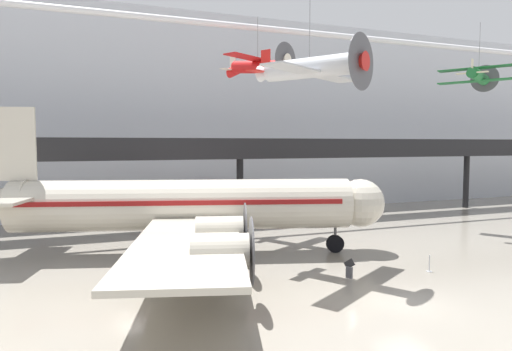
{
  "coord_description": "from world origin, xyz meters",
  "views": [
    {
      "loc": [
        -15.24,
        -18.38,
        8.07
      ],
      "look_at": [
        -3.33,
        12.34,
        5.76
      ],
      "focal_mm": 32.0,
      "sensor_mm": 36.0,
      "label": 1
    }
  ],
  "objects_px": {
    "suspended_plane_silver_racer": "(309,68)",
    "stanchion_barrier": "(429,267)",
    "suspended_plane_green_biplane": "(479,76)",
    "info_sign_pedestal": "(349,271)",
    "suspended_plane_red_highwing": "(258,66)",
    "airliner_silver_main": "(182,206)"
  },
  "relations": [
    {
      "from": "suspended_plane_green_biplane",
      "to": "stanchion_barrier",
      "type": "xyz_separation_m",
      "value": [
        -13.19,
        -8.97,
        -13.82
      ]
    },
    {
      "from": "suspended_plane_red_highwing",
      "to": "stanchion_barrier",
      "type": "xyz_separation_m",
      "value": [
        6.01,
        -14.34,
        -14.35
      ]
    },
    {
      "from": "suspended_plane_red_highwing",
      "to": "stanchion_barrier",
      "type": "distance_m",
      "value": 21.16
    },
    {
      "from": "stanchion_barrier",
      "to": "airliner_silver_main",
      "type": "bearing_deg",
      "value": 144.2
    },
    {
      "from": "suspended_plane_red_highwing",
      "to": "info_sign_pedestal",
      "type": "bearing_deg",
      "value": -27.09
    },
    {
      "from": "suspended_plane_silver_racer",
      "to": "info_sign_pedestal",
      "type": "relative_size",
      "value": 7.02
    },
    {
      "from": "suspended_plane_red_highwing",
      "to": "suspended_plane_silver_racer",
      "type": "distance_m",
      "value": 11.36
    },
    {
      "from": "stanchion_barrier",
      "to": "info_sign_pedestal",
      "type": "relative_size",
      "value": 0.87
    },
    {
      "from": "suspended_plane_red_highwing",
      "to": "suspended_plane_green_biplane",
      "type": "xyz_separation_m",
      "value": [
        19.2,
        -5.38,
        -0.53
      ]
    },
    {
      "from": "suspended_plane_silver_racer",
      "to": "info_sign_pedestal",
      "type": "distance_m",
      "value": 12.63
    },
    {
      "from": "suspended_plane_green_biplane",
      "to": "suspended_plane_silver_racer",
      "type": "bearing_deg",
      "value": 164.41
    },
    {
      "from": "suspended_plane_silver_racer",
      "to": "stanchion_barrier",
      "type": "bearing_deg",
      "value": 34.03
    },
    {
      "from": "suspended_plane_red_highwing",
      "to": "suspended_plane_green_biplane",
      "type": "distance_m",
      "value": 19.94
    },
    {
      "from": "stanchion_barrier",
      "to": "suspended_plane_silver_racer",
      "type": "bearing_deg",
      "value": 155.35
    },
    {
      "from": "suspended_plane_silver_racer",
      "to": "suspended_plane_red_highwing",
      "type": "bearing_deg",
      "value": 143.91
    },
    {
      "from": "airliner_silver_main",
      "to": "stanchion_barrier",
      "type": "relative_size",
      "value": 31.74
    },
    {
      "from": "airliner_silver_main",
      "to": "suspended_plane_silver_racer",
      "type": "height_order",
      "value": "suspended_plane_silver_racer"
    },
    {
      "from": "suspended_plane_green_biplane",
      "to": "stanchion_barrier",
      "type": "bearing_deg",
      "value": -177.42
    },
    {
      "from": "airliner_silver_main",
      "to": "suspended_plane_green_biplane",
      "type": "relative_size",
      "value": 5.19
    },
    {
      "from": "suspended_plane_silver_racer",
      "to": "suspended_plane_green_biplane",
      "type": "bearing_deg",
      "value": 74.71
    },
    {
      "from": "suspended_plane_red_highwing",
      "to": "info_sign_pedestal",
      "type": "height_order",
      "value": "suspended_plane_red_highwing"
    },
    {
      "from": "suspended_plane_green_biplane",
      "to": "info_sign_pedestal",
      "type": "distance_m",
      "value": 24.6
    }
  ]
}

